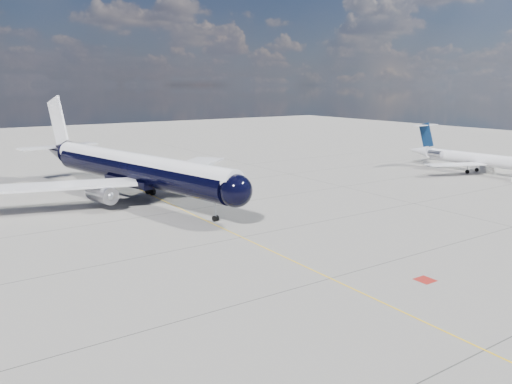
% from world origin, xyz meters
% --- Properties ---
extents(ground, '(320.00, 320.00, 0.00)m').
position_xyz_m(ground, '(0.00, 30.00, 0.00)').
color(ground, gray).
rests_on(ground, ground).
extents(taxiway_centerline, '(0.16, 160.00, 0.01)m').
position_xyz_m(taxiway_centerline, '(0.00, 25.00, 0.00)').
color(taxiway_centerline, yellow).
rests_on(taxiway_centerline, ground).
extents(red_marking, '(1.60, 1.60, 0.01)m').
position_xyz_m(red_marking, '(6.80, -10.00, 0.00)').
color(red_marking, maroon).
rests_on(red_marking, ground).
extents(main_airliner, '(42.62, 52.60, 15.34)m').
position_xyz_m(main_airliner, '(-3.28, 36.62, 4.76)').
color(main_airliner, black).
rests_on(main_airliner, ground).
extents(regional_jet, '(24.01, 27.66, 9.36)m').
position_xyz_m(regional_jet, '(61.22, 21.91, 2.95)').
color(regional_jet, white).
rests_on(regional_jet, ground).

